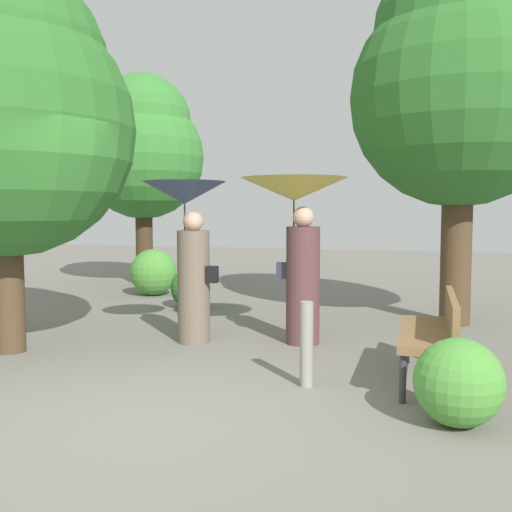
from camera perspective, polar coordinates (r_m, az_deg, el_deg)
The scene contains 11 objects.
ground_plane at distance 4.89m, azimuth -10.33°, elevation -14.83°, with size 40.00×40.00×0.00m, color slate.
person_left at distance 7.17m, azimuth -6.54°, elevation 2.20°, with size 1.01×1.01×1.96m.
person_right at distance 7.09m, azimuth 4.00°, elevation 3.33°, with size 1.28×1.28×2.00m.
park_bench at distance 5.74m, azimuth 16.85°, elevation -6.78°, with size 0.51×1.51×0.83m.
tree_near_left at distance 7.27m, azimuth -23.31°, elevation 13.08°, with size 2.89×2.89×4.36m.
tree_near_right at distance 8.89m, azimuth 19.21°, elevation 15.99°, with size 3.02×3.02×5.22m.
tree_mid_left at distance 12.98m, azimuth -10.90°, elevation 10.32°, with size 2.60×2.60×4.50m.
bush_path_left at distance 9.79m, azimuth -6.37°, elevation -3.11°, with size 0.66×0.66×0.66m, color #2D6B28.
bush_path_right at distance 11.33m, azimuth -9.90°, elevation -1.55°, with size 0.88×0.88×0.88m, color #4C9338.
bush_behind_bench at distance 4.72m, azimuth 19.02°, elevation -11.50°, with size 0.67×0.67×0.67m, color #4C9338.
path_marker_post at distance 5.44m, azimuth 4.91°, elevation -8.51°, with size 0.12×0.12×0.78m, color gray.
Camera 1 is at (2.11, -4.11, 1.61)m, focal length 41.29 mm.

